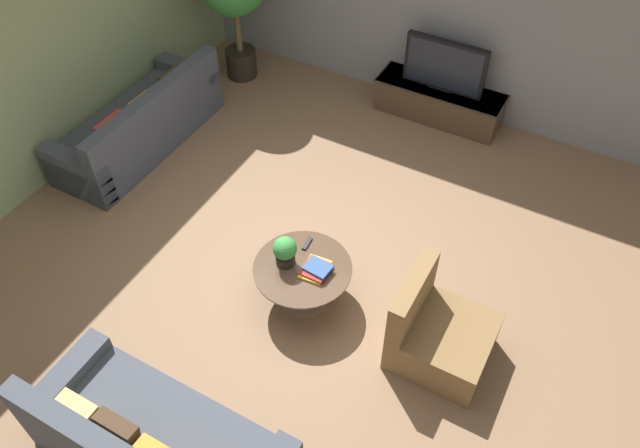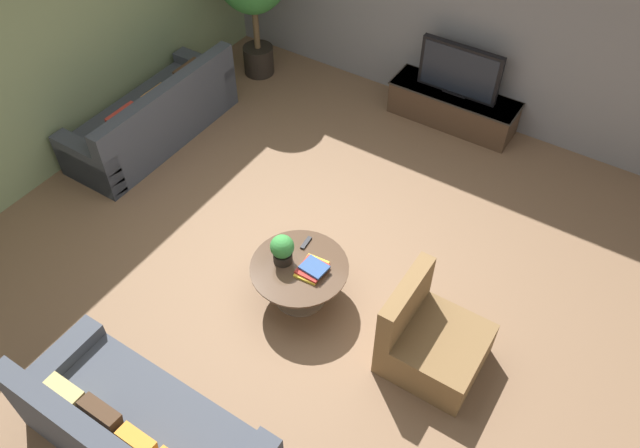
{
  "view_description": "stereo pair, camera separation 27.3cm",
  "coord_description": "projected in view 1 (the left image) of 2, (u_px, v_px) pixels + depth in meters",
  "views": [
    {
      "loc": [
        2.01,
        -3.37,
        4.83
      ],
      "look_at": [
        0.07,
        0.14,
        0.55
      ],
      "focal_mm": 35.0,
      "sensor_mm": 36.0,
      "label": 1
    },
    {
      "loc": [
        2.24,
        -3.23,
        4.83
      ],
      "look_at": [
        0.07,
        0.14,
        0.55
      ],
      "focal_mm": 35.0,
      "sensor_mm": 36.0,
      "label": 2
    }
  ],
  "objects": [
    {
      "name": "potted_plant_tabletop",
      "position": [
        285.0,
        251.0,
        5.57
      ],
      "size": [
        0.22,
        0.22,
        0.31
      ],
      "color": "black",
      "rests_on": "coffee_table"
    },
    {
      "name": "coffee_table",
      "position": [
        303.0,
        277.0,
        5.74
      ],
      "size": [
        0.91,
        0.91,
        0.44
      ],
      "color": "#756656",
      "rests_on": "ground"
    },
    {
      "name": "remote_black",
      "position": [
        307.0,
        243.0,
        5.83
      ],
      "size": [
        0.05,
        0.16,
        0.02
      ],
      "primitive_type": "cube",
      "rotation": [
        0.0,
        0.0,
        0.09
      ],
      "color": "black",
      "rests_on": "coffee_table"
    },
    {
      "name": "armchair_wicker",
      "position": [
        437.0,
        334.0,
        5.36
      ],
      "size": [
        0.8,
        0.76,
        0.86
      ],
      "rotation": [
        0.0,
        0.0,
        1.57
      ],
      "color": "brown",
      "rests_on": "ground"
    },
    {
      "name": "media_console",
      "position": [
        439.0,
        102.0,
        7.73
      ],
      "size": [
        1.58,
        0.5,
        0.43
      ],
      "color": "#473323",
      "rests_on": "ground"
    },
    {
      "name": "couch_by_wall",
      "position": [
        141.0,
        125.0,
        7.31
      ],
      "size": [
        0.84,
        2.19,
        0.84
      ],
      "rotation": [
        0.0,
        0.0,
        -1.57
      ],
      "color": "#3D424C",
      "rests_on": "ground"
    },
    {
      "name": "ground_plane",
      "position": [
        307.0,
        268.0,
        6.21
      ],
      "size": [
        24.0,
        24.0,
        0.0
      ],
      "primitive_type": "plane",
      "color": "brown"
    },
    {
      "name": "book_stack",
      "position": [
        316.0,
        269.0,
        5.59
      ],
      "size": [
        0.27,
        0.31,
        0.07
      ],
      "color": "gold",
      "rests_on": "coffee_table"
    },
    {
      "name": "couch_near_entry",
      "position": [
        156.0,
        447.0,
        4.66
      ],
      "size": [
        2.0,
        0.84,
        0.84
      ],
      "rotation": [
        0.0,
        0.0,
        3.14
      ],
      "color": "#3D424C",
      "rests_on": "ground"
    },
    {
      "name": "television",
      "position": [
        445.0,
        66.0,
        7.35
      ],
      "size": [
        0.99,
        0.13,
        0.63
      ],
      "color": "black",
      "rests_on": "media_console"
    },
    {
      "name": "side_wall_left",
      "position": [
        35.0,
        40.0,
        6.31
      ],
      "size": [
        0.12,
        7.4,
        3.0
      ],
      "primitive_type": "cube",
      "color": "gray",
      "rests_on": "ground"
    }
  ]
}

